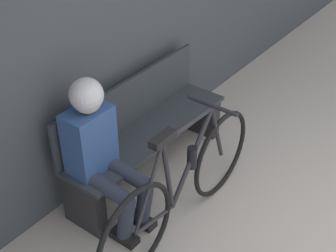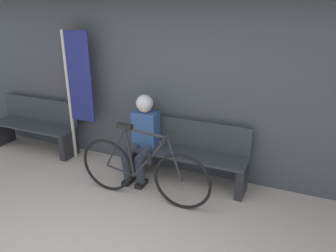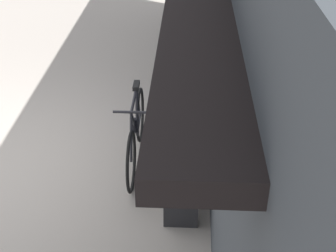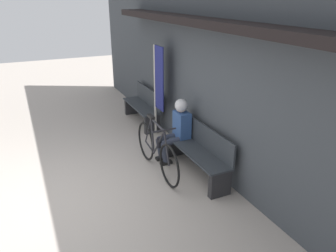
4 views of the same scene
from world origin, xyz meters
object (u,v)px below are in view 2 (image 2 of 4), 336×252
(person_seated, at_px, (143,131))
(park_bench_near, at_px, (187,154))
(banner_pole, at_px, (76,84))
(bicycle, at_px, (143,170))
(park_bench_far, at_px, (36,127))

(person_seated, bearing_deg, park_bench_near, 9.90)
(person_seated, distance_m, banner_pole, 1.25)
(person_seated, xyz_separation_m, banner_pole, (-1.13, 0.10, 0.52))
(park_bench_near, height_order, person_seated, person_seated)
(bicycle, relative_size, person_seated, 1.49)
(park_bench_far, distance_m, banner_pole, 1.22)
(park_bench_near, bearing_deg, park_bench_far, -179.96)
(bicycle, xyz_separation_m, park_bench_far, (-2.30, 0.63, -0.01))
(park_bench_near, distance_m, person_seated, 0.67)
(bicycle, xyz_separation_m, person_seated, (-0.26, 0.53, 0.27))
(bicycle, relative_size, park_bench_far, 1.17)
(park_bench_near, relative_size, person_seated, 1.39)
(park_bench_near, relative_size, bicycle, 0.93)
(banner_pole, bearing_deg, person_seated, -5.31)
(bicycle, relative_size, banner_pole, 0.89)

